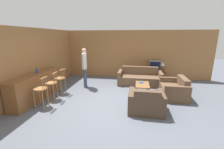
{
  "coord_description": "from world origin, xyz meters",
  "views": [
    {
      "loc": [
        0.79,
        -4.66,
        2.29
      ],
      "look_at": [
        -0.13,
        0.86,
        0.85
      ],
      "focal_mm": 24.0,
      "sensor_mm": 36.0,
      "label": 1
    }
  ],
  "objects": [
    {
      "name": "bar_chair_near",
      "position": [
        -2.24,
        -0.54,
        0.57
      ],
      "size": [
        0.43,
        0.43,
        1.03
      ],
      "color": "#996638",
      "rests_on": "ground_plane"
    },
    {
      "name": "loveseat_right",
      "position": [
        2.27,
        1.09,
        0.29
      ],
      "size": [
        0.88,
        1.31,
        0.78
      ],
      "color": "brown",
      "rests_on": "ground_plane"
    },
    {
      "name": "table_lamp",
      "position": [
        2.13,
        3.38,
        0.87
      ],
      "size": [
        0.25,
        0.25,
        0.45
      ],
      "color": "brown",
      "rests_on": "tv_unit"
    },
    {
      "name": "armchair_near",
      "position": [
        1.13,
        -0.29,
        0.29
      ],
      "size": [
        1.07,
        0.91,
        0.8
      ],
      "color": "#4C3828",
      "rests_on": "ground_plane"
    },
    {
      "name": "tv",
      "position": [
        1.72,
        3.38,
        0.79
      ],
      "size": [
        0.57,
        0.45,
        0.51
      ],
      "color": "#4C4C4C",
      "rests_on": "tv_unit"
    },
    {
      "name": "bar_chair_mid",
      "position": [
        -2.24,
        0.08,
        0.57
      ],
      "size": [
        0.45,
        0.45,
        1.03
      ],
      "color": "#996638",
      "rests_on": "ground_plane"
    },
    {
      "name": "bottle",
      "position": [
        -2.78,
        0.13,
        1.08
      ],
      "size": [
        0.07,
        0.07,
        0.23
      ],
      "color": "#234293",
      "rests_on": "bar_counter"
    },
    {
      "name": "book_on_table",
      "position": [
        1.0,
        1.38,
        0.43
      ],
      "size": [
        0.2,
        0.17,
        0.03
      ],
      "color": "navy",
      "rests_on": "coffee_table"
    },
    {
      "name": "coffee_table",
      "position": [
        1.06,
        1.2,
        0.35
      ],
      "size": [
        0.54,
        0.89,
        0.41
      ],
      "color": "brown",
      "rests_on": "ground_plane"
    },
    {
      "name": "bar_counter",
      "position": [
        -2.8,
        0.08,
        0.49
      ],
      "size": [
        0.55,
        2.59,
        0.98
      ],
      "color": "brown",
      "rests_on": "ground_plane"
    },
    {
      "name": "wall_back",
      "position": [
        0.0,
        3.7,
        1.3
      ],
      "size": [
        9.4,
        0.08,
        2.6
      ],
      "color": "#9E6B3D",
      "rests_on": "ground_plane"
    },
    {
      "name": "tv_unit",
      "position": [
        1.72,
        3.38,
        0.27
      ],
      "size": [
        1.12,
        0.49,
        0.54
      ],
      "color": "#513823",
      "rests_on": "ground_plane"
    },
    {
      "name": "couch_far",
      "position": [
        0.97,
        2.49,
        0.29
      ],
      "size": [
        2.08,
        0.95,
        0.82
      ],
      "color": "brown",
      "rests_on": "ground_plane"
    },
    {
      "name": "wall_left",
      "position": [
        -3.13,
        1.35,
        1.3
      ],
      "size": [
        0.08,
        8.7,
        2.6
      ],
      "color": "#9E6B3D",
      "rests_on": "ground_plane"
    },
    {
      "name": "bar_chair_far",
      "position": [
        -2.24,
        0.71,
        0.57
      ],
      "size": [
        0.47,
        0.47,
        1.03
      ],
      "color": "#996638",
      "rests_on": "ground_plane"
    },
    {
      "name": "ground_plane",
      "position": [
        0.0,
        0.0,
        0.0
      ],
      "size": [
        24.0,
        24.0,
        0.0
      ],
      "primitive_type": "plane",
      "color": "#565B66"
    },
    {
      "name": "person_by_window",
      "position": [
        -1.5,
        1.63,
        1.01
      ],
      "size": [
        0.28,
        0.55,
        1.78
      ],
      "color": "#384260",
      "rests_on": "ground_plane"
    }
  ]
}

